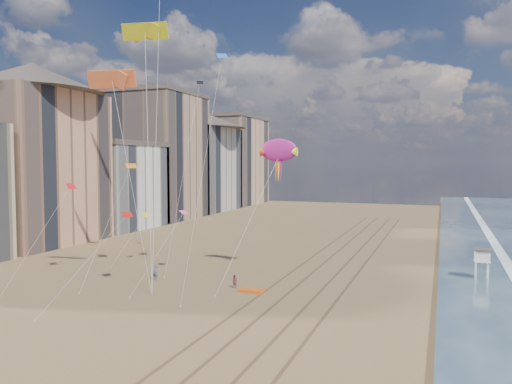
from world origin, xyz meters
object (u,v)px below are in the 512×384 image
(lifeguard_stand, at_px, (482,256))
(kite_flyer_a, at_px, (155,273))
(grounded_kite, at_px, (251,291))
(kite_flyer_b, at_px, (235,281))
(show_kite, at_px, (279,151))

(lifeguard_stand, bearing_deg, kite_flyer_a, -158.21)
(grounded_kite, bearing_deg, kite_flyer_b, 165.02)
(grounded_kite, distance_m, kite_flyer_a, 11.61)
(grounded_kite, bearing_deg, show_kite, 93.34)
(lifeguard_stand, xyz_separation_m, kite_flyer_b, (-24.02, -13.47, -1.87))
(kite_flyer_b, bearing_deg, lifeguard_stand, 38.01)
(lifeguard_stand, xyz_separation_m, show_kite, (-21.90, -5.57, 11.68))
(lifeguard_stand, distance_m, grounded_kite, 26.21)
(show_kite, height_order, kite_flyer_a, show_kite)
(grounded_kite, relative_size, kite_flyer_b, 1.66)
(show_kite, bearing_deg, kite_flyer_b, -105.00)
(lifeguard_stand, bearing_deg, grounded_kite, -147.12)
(kite_flyer_b, bearing_deg, show_kite, 83.74)
(lifeguard_stand, height_order, grounded_kite, lifeguard_stand)
(show_kite, relative_size, kite_flyer_b, 12.49)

